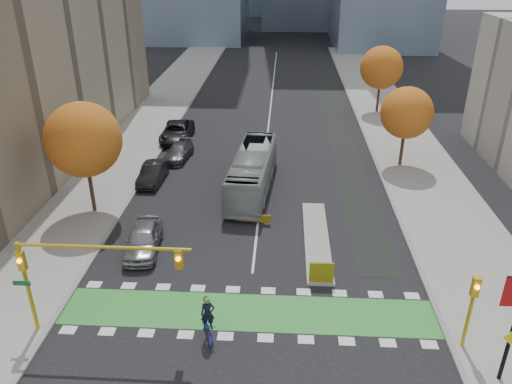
# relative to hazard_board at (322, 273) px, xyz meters

# --- Properties ---
(ground) EXTENTS (300.00, 300.00, 0.00)m
(ground) POSITION_rel_hazard_board_xyz_m (-4.00, -4.20, -0.80)
(ground) COLOR black
(ground) RESTS_ON ground
(sidewalk_west) EXTENTS (7.00, 120.00, 0.15)m
(sidewalk_west) POSITION_rel_hazard_board_xyz_m (-17.50, 15.80, -0.73)
(sidewalk_west) COLOR gray
(sidewalk_west) RESTS_ON ground
(sidewalk_east) EXTENTS (7.00, 120.00, 0.15)m
(sidewalk_east) POSITION_rel_hazard_board_xyz_m (9.50, 15.80, -0.73)
(sidewalk_east) COLOR gray
(sidewalk_east) RESTS_ON ground
(curb_west) EXTENTS (0.30, 120.00, 0.16)m
(curb_west) POSITION_rel_hazard_board_xyz_m (-14.00, 15.80, -0.73)
(curb_west) COLOR gray
(curb_west) RESTS_ON ground
(curb_east) EXTENTS (0.30, 120.00, 0.16)m
(curb_east) POSITION_rel_hazard_board_xyz_m (6.00, 15.80, -0.73)
(curb_east) COLOR gray
(curb_east) RESTS_ON ground
(bike_crossing) EXTENTS (20.00, 3.00, 0.01)m
(bike_crossing) POSITION_rel_hazard_board_xyz_m (-4.00, -2.70, -0.79)
(bike_crossing) COLOR #2E8D31
(bike_crossing) RESTS_ON ground
(centre_line) EXTENTS (0.15, 70.00, 0.01)m
(centre_line) POSITION_rel_hazard_board_xyz_m (-4.00, 35.80, -0.80)
(centre_line) COLOR silver
(centre_line) RESTS_ON ground
(bike_lane_paint) EXTENTS (2.50, 50.00, 0.01)m
(bike_lane_paint) POSITION_rel_hazard_board_xyz_m (3.50, 25.80, -0.80)
(bike_lane_paint) COLOR black
(bike_lane_paint) RESTS_ON ground
(median_island) EXTENTS (1.60, 10.00, 0.16)m
(median_island) POSITION_rel_hazard_board_xyz_m (0.00, 4.80, -0.72)
(median_island) COLOR gray
(median_island) RESTS_ON ground
(hazard_board) EXTENTS (1.40, 0.12, 1.30)m
(hazard_board) POSITION_rel_hazard_board_xyz_m (0.00, 0.00, 0.00)
(hazard_board) COLOR yellow
(hazard_board) RESTS_ON median_island
(tree_west) EXTENTS (5.20, 5.20, 8.22)m
(tree_west) POSITION_rel_hazard_board_xyz_m (-16.00, 7.80, 4.82)
(tree_west) COLOR #332114
(tree_west) RESTS_ON ground
(tree_east_near) EXTENTS (4.40, 4.40, 7.08)m
(tree_east_near) POSITION_rel_hazard_board_xyz_m (8.00, 17.80, 4.06)
(tree_east_near) COLOR #332114
(tree_east_near) RESTS_ON ground
(tree_east_far) EXTENTS (4.80, 4.80, 7.65)m
(tree_east_far) POSITION_rel_hazard_board_xyz_m (8.50, 33.80, 4.44)
(tree_east_far) COLOR #332114
(tree_east_far) RESTS_ON ground
(traffic_signal_west) EXTENTS (8.53, 0.56, 5.20)m
(traffic_signal_west) POSITION_rel_hazard_board_xyz_m (-11.93, -4.71, 3.23)
(traffic_signal_west) COLOR #BF9914
(traffic_signal_west) RESTS_ON ground
(traffic_signal_east) EXTENTS (0.35, 0.43, 4.10)m
(traffic_signal_east) POSITION_rel_hazard_board_xyz_m (6.50, -4.71, 1.93)
(traffic_signal_east) COLOR #BF9914
(traffic_signal_east) RESTS_ON ground
(cyclist) EXTENTS (1.26, 2.22, 2.43)m
(cyclist) POSITION_rel_hazard_board_xyz_m (-5.81, -4.70, 0.01)
(cyclist) COLOR #213099
(cyclist) RESTS_ON ground
(bus) EXTENTS (3.60, 11.72, 3.22)m
(bus) POSITION_rel_hazard_board_xyz_m (-4.74, 12.30, 0.81)
(bus) COLOR #959A9C
(bus) RESTS_ON ground
(parked_car_a) EXTENTS (2.48, 5.22, 1.72)m
(parked_car_a) POSITION_rel_hazard_board_xyz_m (-11.06, 2.96, 0.06)
(parked_car_a) COLOR #939398
(parked_car_a) RESTS_ON ground
(parked_car_b) EXTENTS (1.80, 4.72, 1.54)m
(parked_car_b) POSITION_rel_hazard_board_xyz_m (-13.00, 13.30, -0.03)
(parked_car_b) COLOR black
(parked_car_b) RESTS_ON ground
(parked_car_c) EXTENTS (2.46, 4.87, 1.36)m
(parked_car_c) POSITION_rel_hazard_board_xyz_m (-11.88, 18.30, -0.12)
(parked_car_c) COLOR #444448
(parked_car_c) RESTS_ON ground
(parked_car_d) EXTENTS (3.09, 6.31, 1.72)m
(parked_car_d) POSITION_rel_hazard_board_xyz_m (-13.00, 23.30, 0.06)
(parked_car_d) COLOR black
(parked_car_d) RESTS_ON ground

